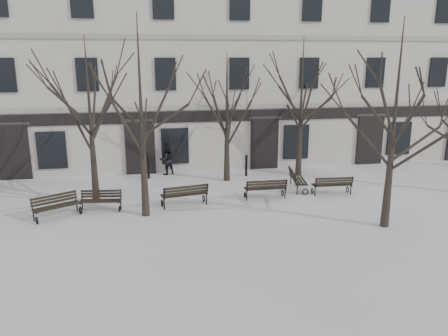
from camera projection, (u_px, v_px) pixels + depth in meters
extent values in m
plane|color=white|center=(230.00, 221.00, 17.20)|extent=(100.00, 100.00, 0.00)
cube|color=beige|center=(193.00, 69.00, 28.24)|extent=(40.00, 10.00, 11.00)
cube|color=gray|center=(203.00, 107.00, 23.91)|extent=(40.00, 0.12, 0.25)
cube|color=gray|center=(202.00, 37.00, 22.99)|extent=(40.00, 0.12, 0.25)
cube|color=black|center=(203.00, 116.00, 24.02)|extent=(40.00, 0.10, 0.60)
cube|color=black|center=(14.00, 152.00, 22.75)|extent=(1.60, 0.22, 2.90)
cube|color=#2D2B28|center=(10.00, 124.00, 22.34)|extent=(1.90, 0.08, 0.18)
cube|color=black|center=(52.00, 150.00, 23.06)|extent=(1.50, 0.14, 2.00)
cube|color=black|center=(140.00, 148.00, 23.83)|extent=(1.60, 0.22, 2.90)
cube|color=#2D2B28|center=(139.00, 121.00, 23.42)|extent=(1.90, 0.08, 0.18)
cube|color=black|center=(175.00, 146.00, 24.15)|extent=(1.50, 0.14, 2.00)
cube|color=black|center=(264.00, 144.00, 25.00)|extent=(1.60, 0.22, 2.90)
cube|color=#2D2B28|center=(265.00, 118.00, 24.59)|extent=(1.90, 0.08, 0.18)
cube|color=black|center=(296.00, 142.00, 25.31)|extent=(1.50, 0.14, 2.00)
cube|color=black|center=(370.00, 140.00, 26.08)|extent=(1.60, 0.22, 2.90)
cube|color=#2D2B28|center=(372.00, 115.00, 25.67)|extent=(1.90, 0.08, 0.18)
cube|color=black|center=(399.00, 138.00, 26.39)|extent=(1.50, 0.14, 2.00)
cube|color=black|center=(4.00, 75.00, 21.78)|extent=(1.10, 0.14, 1.70)
cube|color=black|center=(87.00, 75.00, 22.45)|extent=(1.10, 0.14, 1.70)
cube|color=black|center=(82.00, 0.00, 21.55)|extent=(1.10, 0.14, 1.70)
cube|color=black|center=(165.00, 74.00, 23.11)|extent=(1.10, 0.14, 1.70)
cube|color=black|center=(163.00, 2.00, 22.22)|extent=(1.10, 0.14, 1.70)
cube|color=black|center=(239.00, 74.00, 23.78)|extent=(1.10, 0.14, 1.70)
cube|color=black|center=(240.00, 4.00, 22.88)|extent=(1.10, 0.14, 1.70)
cube|color=black|center=(309.00, 73.00, 24.44)|extent=(1.10, 0.14, 1.70)
cube|color=black|center=(312.00, 5.00, 23.55)|extent=(1.10, 0.14, 1.70)
cube|color=black|center=(375.00, 73.00, 25.11)|extent=(1.10, 0.14, 1.70)
cube|color=black|center=(381.00, 6.00, 24.21)|extent=(1.10, 0.14, 1.70)
cube|color=black|center=(438.00, 72.00, 25.78)|extent=(1.10, 0.14, 1.70)
cube|color=black|center=(446.00, 8.00, 24.88)|extent=(1.10, 0.14, 1.70)
cone|color=black|center=(144.00, 176.00, 17.47)|extent=(0.34, 0.34, 3.31)
cone|color=black|center=(388.00, 186.00, 16.33)|extent=(0.34, 0.34, 3.22)
cone|color=black|center=(94.00, 170.00, 19.08)|extent=(0.34, 0.34, 3.02)
cone|color=black|center=(227.00, 155.00, 22.57)|extent=(0.34, 0.34, 2.74)
cone|color=black|center=(299.00, 147.00, 23.70)|extent=(0.34, 0.34, 3.07)
torus|color=black|center=(37.00, 221.00, 16.89)|extent=(0.19, 0.28, 0.30)
cylinder|color=black|center=(34.00, 216.00, 17.14)|extent=(0.05, 0.05, 0.46)
cube|color=black|center=(34.00, 212.00, 16.95)|extent=(0.32, 0.52, 0.05)
torus|color=black|center=(81.00, 211.00, 17.97)|extent=(0.19, 0.28, 0.30)
cylinder|color=black|center=(77.00, 206.00, 18.22)|extent=(0.05, 0.05, 0.46)
cube|color=black|center=(78.00, 202.00, 18.03)|extent=(0.32, 0.52, 0.05)
cube|color=black|center=(59.00, 208.00, 17.31)|extent=(1.65, 1.00, 0.04)
cube|color=black|center=(58.00, 207.00, 17.42)|extent=(1.65, 1.00, 0.04)
cube|color=black|center=(56.00, 206.00, 17.53)|extent=(1.65, 1.00, 0.04)
cube|color=black|center=(55.00, 205.00, 17.64)|extent=(1.65, 1.00, 0.04)
cube|color=black|center=(54.00, 202.00, 17.63)|extent=(1.62, 0.95, 0.09)
cube|color=black|center=(54.00, 199.00, 17.62)|extent=(1.62, 0.95, 0.09)
cube|color=black|center=(54.00, 196.00, 17.60)|extent=(1.62, 0.95, 0.09)
cylinder|color=black|center=(32.00, 205.00, 17.10)|extent=(0.11, 0.15, 0.51)
cylinder|color=black|center=(75.00, 196.00, 18.17)|extent=(0.11, 0.15, 0.51)
torus|color=black|center=(204.00, 198.00, 19.49)|extent=(0.12, 0.33, 0.32)
cylinder|color=black|center=(206.00, 199.00, 19.11)|extent=(0.06, 0.06, 0.50)
cube|color=black|center=(205.00, 192.00, 19.22)|extent=(0.17, 0.61, 0.06)
torus|color=black|center=(162.00, 203.00, 18.84)|extent=(0.12, 0.33, 0.32)
cylinder|color=black|center=(164.00, 204.00, 18.46)|extent=(0.06, 0.06, 0.50)
cube|color=black|center=(163.00, 197.00, 18.57)|extent=(0.17, 0.61, 0.06)
cube|color=black|center=(183.00, 193.00, 19.12)|extent=(1.98, 0.48, 0.04)
cube|color=black|center=(184.00, 194.00, 18.97)|extent=(1.98, 0.48, 0.04)
cube|color=black|center=(185.00, 195.00, 18.83)|extent=(1.98, 0.48, 0.04)
cube|color=black|center=(186.00, 196.00, 18.69)|extent=(1.98, 0.48, 0.04)
cube|color=black|center=(186.00, 193.00, 18.62)|extent=(1.97, 0.42, 0.10)
cube|color=black|center=(186.00, 190.00, 18.56)|extent=(1.97, 0.42, 0.10)
cube|color=black|center=(186.00, 187.00, 18.51)|extent=(1.97, 0.42, 0.10)
cylinder|color=black|center=(207.00, 189.00, 18.91)|extent=(0.07, 0.16, 0.55)
cylinder|color=black|center=(164.00, 194.00, 18.26)|extent=(0.07, 0.16, 0.55)
torus|color=black|center=(347.00, 190.00, 20.82)|extent=(0.06, 0.30, 0.30)
cylinder|color=black|center=(351.00, 190.00, 20.44)|extent=(0.05, 0.05, 0.46)
cube|color=black|center=(349.00, 184.00, 20.56)|extent=(0.08, 0.56, 0.05)
torus|color=black|center=(312.00, 191.00, 20.61)|extent=(0.06, 0.30, 0.30)
cylinder|color=black|center=(315.00, 192.00, 20.23)|extent=(0.05, 0.05, 0.46)
cube|color=black|center=(314.00, 186.00, 20.35)|extent=(0.08, 0.56, 0.05)
cube|color=black|center=(330.00, 183.00, 20.67)|extent=(1.84, 0.18, 0.04)
cube|color=black|center=(331.00, 184.00, 20.53)|extent=(1.84, 0.18, 0.04)
cube|color=black|center=(332.00, 185.00, 20.39)|extent=(1.84, 0.18, 0.04)
cube|color=black|center=(333.00, 186.00, 20.26)|extent=(1.84, 0.18, 0.04)
cube|color=black|center=(334.00, 183.00, 20.18)|extent=(1.84, 0.12, 0.09)
cube|color=black|center=(334.00, 181.00, 20.13)|extent=(1.84, 0.12, 0.09)
cube|color=black|center=(335.00, 178.00, 20.08)|extent=(1.84, 0.12, 0.09)
cylinder|color=black|center=(352.00, 182.00, 20.26)|extent=(0.05, 0.15, 0.51)
cylinder|color=black|center=(316.00, 183.00, 20.04)|extent=(0.05, 0.15, 0.51)
torus|color=black|center=(80.00, 210.00, 18.13)|extent=(0.08, 0.28, 0.27)
cylinder|color=black|center=(82.00, 205.00, 18.44)|extent=(0.05, 0.05, 0.43)
cube|color=black|center=(81.00, 202.00, 18.22)|extent=(0.11, 0.52, 0.05)
torus|color=black|center=(120.00, 209.00, 18.22)|extent=(0.08, 0.28, 0.27)
cylinder|color=black|center=(121.00, 204.00, 18.53)|extent=(0.05, 0.05, 0.43)
cube|color=black|center=(120.00, 201.00, 18.31)|extent=(0.11, 0.52, 0.05)
cube|color=black|center=(99.00, 202.00, 18.06)|extent=(1.70, 0.28, 0.03)
cube|color=black|center=(100.00, 201.00, 18.19)|extent=(1.70, 0.28, 0.03)
cube|color=black|center=(101.00, 200.00, 18.32)|extent=(1.70, 0.28, 0.03)
cube|color=black|center=(101.00, 199.00, 18.45)|extent=(1.70, 0.28, 0.03)
cube|color=black|center=(101.00, 196.00, 18.45)|extent=(1.70, 0.23, 0.09)
cube|color=black|center=(101.00, 194.00, 18.44)|extent=(1.70, 0.23, 0.09)
cube|color=black|center=(101.00, 191.00, 18.44)|extent=(1.70, 0.23, 0.09)
cylinder|color=black|center=(82.00, 195.00, 18.42)|extent=(0.05, 0.14, 0.47)
cylinder|color=black|center=(121.00, 195.00, 18.50)|extent=(0.05, 0.14, 0.47)
torus|color=black|center=(283.00, 193.00, 20.30)|extent=(0.05, 0.31, 0.31)
cylinder|color=black|center=(285.00, 194.00, 19.91)|extent=(0.05, 0.05, 0.47)
cube|color=black|center=(284.00, 187.00, 20.04)|extent=(0.05, 0.58, 0.05)
torus|color=black|center=(245.00, 195.00, 20.00)|extent=(0.05, 0.31, 0.31)
cylinder|color=black|center=(247.00, 196.00, 19.62)|extent=(0.05, 0.05, 0.47)
cube|color=black|center=(246.00, 189.00, 19.74)|extent=(0.05, 0.58, 0.05)
cube|color=black|center=(264.00, 186.00, 20.10)|extent=(1.90, 0.10, 0.04)
cube|color=black|center=(265.00, 187.00, 19.96)|extent=(1.90, 0.10, 0.04)
cube|color=black|center=(265.00, 188.00, 19.82)|extent=(1.90, 0.10, 0.04)
cube|color=black|center=(266.00, 189.00, 19.68)|extent=(1.90, 0.10, 0.04)
cube|color=black|center=(267.00, 187.00, 19.61)|extent=(1.90, 0.04, 0.09)
cube|color=black|center=(267.00, 184.00, 19.55)|extent=(1.90, 0.04, 0.09)
cube|color=black|center=(267.00, 181.00, 19.50)|extent=(1.90, 0.04, 0.09)
cylinder|color=black|center=(286.00, 185.00, 19.72)|extent=(0.04, 0.15, 0.52)
cylinder|color=black|center=(247.00, 187.00, 19.43)|extent=(0.04, 0.15, 0.52)
torus|color=black|center=(305.00, 192.00, 20.47)|extent=(0.32, 0.10, 0.31)
cylinder|color=black|center=(297.00, 190.00, 20.44)|extent=(0.05, 0.05, 0.48)
cube|color=black|center=(302.00, 185.00, 20.38)|extent=(0.59, 0.15, 0.05)
torus|color=black|center=(298.00, 181.00, 22.24)|extent=(0.32, 0.10, 0.31)
cylinder|color=black|center=(291.00, 179.00, 22.21)|extent=(0.05, 0.05, 0.48)
cube|color=black|center=(295.00, 175.00, 22.15)|extent=(0.59, 0.15, 0.05)
cube|color=black|center=(303.00, 179.00, 21.26)|extent=(0.40, 1.93, 0.04)
cube|color=black|center=(300.00, 179.00, 21.26)|extent=(0.40, 1.93, 0.04)
cube|color=black|center=(297.00, 179.00, 21.26)|extent=(0.40, 1.93, 0.04)
cube|color=black|center=(294.00, 179.00, 21.26)|extent=(0.40, 1.93, 0.04)
cube|color=black|center=(293.00, 176.00, 21.22)|extent=(0.34, 1.92, 0.10)
cube|color=black|center=(293.00, 174.00, 21.19)|extent=(0.34, 1.92, 0.10)
cube|color=black|center=(292.00, 171.00, 21.16)|extent=(0.34, 1.92, 0.10)
cylinder|color=black|center=(296.00, 181.00, 20.32)|extent=(0.16, 0.07, 0.54)
cylinder|color=black|center=(289.00, 171.00, 22.09)|extent=(0.16, 0.07, 0.54)
cylinder|color=black|center=(148.00, 169.00, 23.12)|extent=(0.13, 0.13, 1.04)
sphere|color=black|center=(148.00, 159.00, 22.98)|extent=(0.15, 0.15, 0.15)
cylinder|color=black|center=(246.00, 166.00, 23.59)|extent=(0.13, 0.13, 1.09)
sphere|color=black|center=(246.00, 156.00, 23.45)|extent=(0.15, 0.15, 0.15)
imported|color=black|center=(167.00, 174.00, 24.06)|extent=(0.98, 0.88, 1.66)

